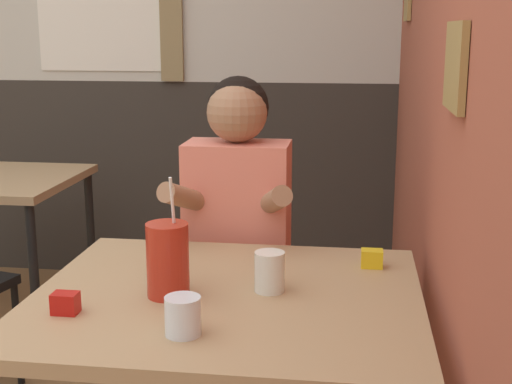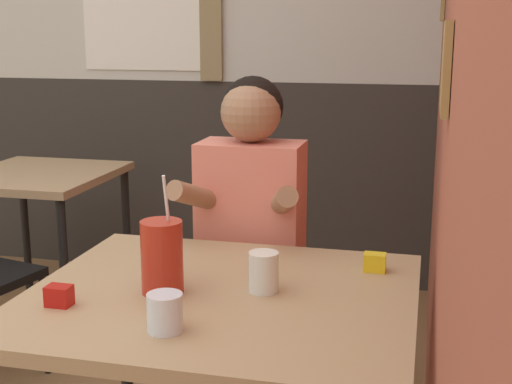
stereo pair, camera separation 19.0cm
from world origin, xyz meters
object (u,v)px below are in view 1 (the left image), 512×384
at_px(main_table, 227,317).
at_px(cocktail_pitcher, 168,260).
at_px(background_table, 1,196).
at_px(person_seated, 238,253).

relative_size(main_table, cocktail_pitcher, 3.19).
height_order(main_table, background_table, same).
xyz_separation_m(background_table, cocktail_pitcher, (1.14, -1.33, 0.19)).
height_order(background_table, person_seated, person_seated).
height_order(main_table, cocktail_pitcher, cocktail_pitcher).
distance_m(main_table, background_table, 1.82).
distance_m(person_seated, cocktail_pitcher, 0.65).
bearing_deg(background_table, main_table, -45.45).
bearing_deg(person_seated, cocktail_pitcher, -96.56).
xyz_separation_m(main_table, person_seated, (-0.07, 0.59, -0.02)).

